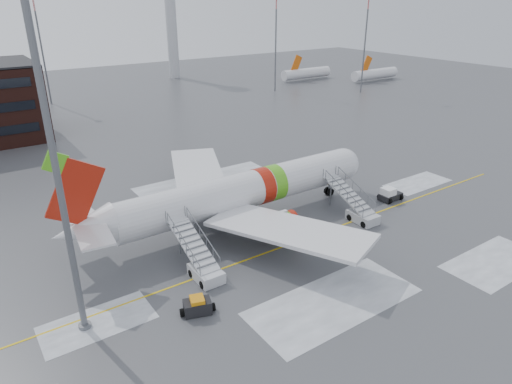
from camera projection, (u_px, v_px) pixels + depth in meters
ground at (309, 231)px, 46.37m from camera, size 260.00×260.00×0.00m
airliner at (237, 193)px, 46.77m from camera, size 35.03×32.97×11.18m
airstair_fwd at (358, 210)px, 48.49m from camera, size 2.05×7.70×3.48m
airstair_aft at (202, 264)px, 38.70m from camera, size 2.05×7.70×3.48m
pushback_tug at (390, 195)px, 53.17m from camera, size 2.78×2.09×1.58m
baggage_tractor at (197, 307)px, 34.18m from camera, size 2.79×1.78×1.38m
light_mast_near at (48, 127)px, 27.05m from camera, size 1.20×1.20×28.99m
control_tower at (170, 9)px, 126.42m from camera, size 6.40×6.40×30.00m
light_mast_far_ne at (276, 33)px, 109.66m from camera, size 1.20×1.20×24.25m
light_mast_far_n at (40, 38)px, 95.72m from camera, size 1.20×1.20×24.25m
light_mast_far_e at (366, 34)px, 107.40m from camera, size 1.20×1.20×24.25m
distant_aircraft at (329, 82)px, 127.32m from camera, size 35.00×18.00×8.00m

